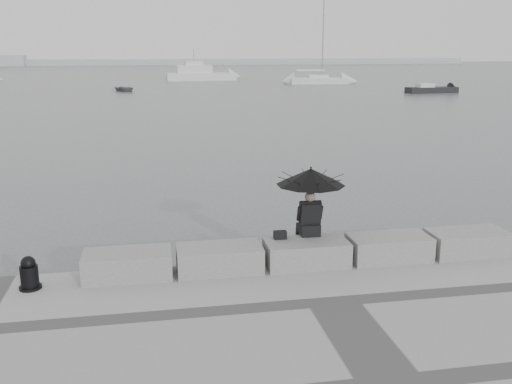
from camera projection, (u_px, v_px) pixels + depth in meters
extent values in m
plane|color=#4A4C4F|center=(300.00, 280.00, 11.68)|extent=(360.00, 360.00, 0.00)
cube|color=slate|center=(128.00, 265.00, 10.47)|extent=(1.60, 0.80, 0.50)
cube|color=slate|center=(219.00, 259.00, 10.77)|extent=(1.60, 0.80, 0.50)
cube|color=slate|center=(306.00, 253.00, 11.07)|extent=(1.60, 0.80, 0.50)
cube|color=slate|center=(389.00, 248.00, 11.36)|extent=(1.60, 0.80, 0.50)
cube|color=slate|center=(467.00, 243.00, 11.66)|extent=(1.60, 0.80, 0.50)
sphere|color=#726056|center=(310.00, 197.00, 11.20)|extent=(0.21, 0.21, 0.21)
cylinder|color=black|center=(310.00, 194.00, 11.17)|extent=(0.02, 0.02, 1.00)
cone|color=black|center=(311.00, 177.00, 11.09)|extent=(1.35, 1.35, 0.32)
sphere|color=black|center=(311.00, 168.00, 11.04)|extent=(0.04, 0.04, 0.04)
cube|color=black|center=(280.00, 235.00, 11.12)|extent=(0.25, 0.14, 0.16)
cylinder|color=black|center=(31.00, 287.00, 10.03)|extent=(0.39, 0.39, 0.06)
cylinder|color=black|center=(30.00, 277.00, 9.98)|extent=(0.31, 0.31, 0.43)
sphere|color=black|center=(28.00, 263.00, 9.92)|extent=(0.25, 0.25, 0.25)
cube|color=#A7AAAD|center=(160.00, 62.00, 159.29)|extent=(180.00, 6.00, 1.60)
cube|color=silver|center=(318.00, 81.00, 75.40)|extent=(7.60, 3.32, 0.90)
cube|color=silver|center=(319.00, 77.00, 75.25)|extent=(2.76, 1.92, 0.50)
cylinder|color=gray|center=(320.00, 31.00, 73.82)|extent=(0.16, 0.16, 12.00)
cylinder|color=gray|center=(319.00, 72.00, 75.09)|extent=(4.11, 0.63, 0.10)
cube|color=silver|center=(201.00, 77.00, 83.49)|extent=(10.15, 3.38, 1.20)
cube|color=silver|center=(201.00, 69.00, 83.22)|extent=(5.12, 2.49, 1.20)
cube|color=silver|center=(201.00, 63.00, 83.00)|extent=(2.59, 1.74, 0.60)
cylinder|color=gray|center=(201.00, 55.00, 82.73)|extent=(0.08, 0.08, 1.60)
cube|color=black|center=(432.00, 90.00, 60.51)|extent=(5.62, 1.97, 0.70)
cube|color=silver|center=(432.00, 86.00, 60.39)|extent=(1.73, 1.31, 0.50)
imported|color=gray|center=(125.00, 89.00, 62.69)|extent=(3.52, 3.02, 0.56)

